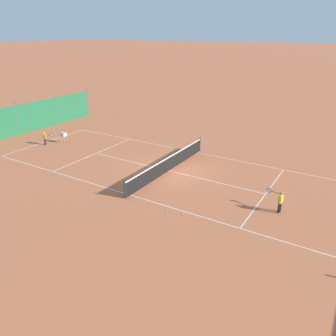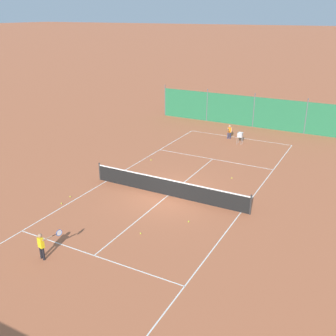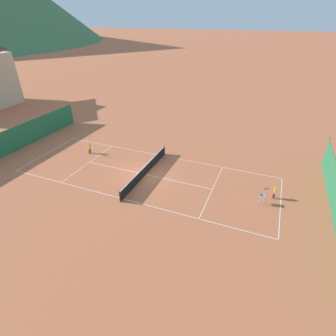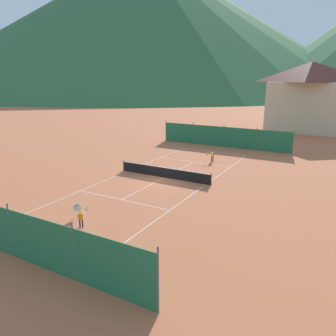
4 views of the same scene
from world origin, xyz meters
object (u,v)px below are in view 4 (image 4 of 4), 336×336
(player_far_service, at_px, (81,217))
(ball_hopper, at_px, (77,208))
(tennis_ball_alley_left, at_px, (155,168))
(tennis_ball_mid_court, at_px, (223,174))
(tennis_ball_by_net_right, at_px, (177,198))
(tennis_ball_near_corner, at_px, (177,166))
(player_far_baseline, at_px, (212,155))
(tennis_net, at_px, (164,172))
(tennis_ball_alley_right, at_px, (222,177))
(alpine_chalet, at_px, (309,96))
(tennis_ball_far_corner, at_px, (119,185))

(player_far_service, xyz_separation_m, ball_hopper, (-1.15, 0.86, 0.02))
(tennis_ball_alley_left, distance_m, tennis_ball_mid_court, 6.75)
(player_far_service, xyz_separation_m, tennis_ball_by_net_right, (2.92, 7.04, -0.61))
(tennis_ball_near_corner, height_order, ball_hopper, ball_hopper)
(player_far_baseline, height_order, tennis_ball_near_corner, player_far_baseline)
(tennis_net, bearing_deg, tennis_ball_by_net_right, -49.99)
(tennis_ball_alley_right, bearing_deg, tennis_ball_mid_court, 99.44)
(tennis_ball_alley_left, relative_size, alpine_chalet, 0.01)
(tennis_ball_alley_left, relative_size, ball_hopper, 0.07)
(tennis_ball_far_corner, bearing_deg, tennis_ball_by_net_right, -3.62)
(tennis_net, height_order, tennis_ball_near_corner, tennis_net)
(tennis_ball_by_net_right, relative_size, tennis_ball_near_corner, 1.00)
(tennis_ball_mid_court, bearing_deg, tennis_ball_far_corner, -132.10)
(player_far_service, bearing_deg, player_far_baseline, 86.83)
(tennis_net, xyz_separation_m, tennis_ball_alley_left, (-2.23, 2.10, -0.47))
(tennis_ball_alley_left, height_order, tennis_ball_mid_court, same)
(tennis_ball_by_net_right, xyz_separation_m, tennis_ball_near_corner, (-4.32, 8.29, 0.00))
(tennis_ball_alley_right, relative_size, ball_hopper, 0.07)
(tennis_ball_by_net_right, height_order, tennis_ball_near_corner, same)
(player_far_service, distance_m, tennis_ball_alley_left, 13.66)
(tennis_ball_near_corner, bearing_deg, tennis_ball_far_corner, -100.50)
(tennis_ball_alley_left, bearing_deg, tennis_ball_by_net_right, -47.62)
(tennis_ball_by_net_right, relative_size, alpine_chalet, 0.01)
(tennis_ball_near_corner, relative_size, ball_hopper, 0.07)
(tennis_ball_far_corner, bearing_deg, alpine_chalet, 75.54)
(tennis_ball_mid_court, bearing_deg, tennis_net, -141.29)
(player_far_baseline, bearing_deg, tennis_ball_alley_right, -59.27)
(player_far_service, bearing_deg, tennis_net, 93.10)
(tennis_ball_near_corner, xyz_separation_m, ball_hopper, (0.25, -14.48, 0.62))
(ball_hopper, bearing_deg, tennis_ball_far_corner, 104.68)
(player_far_baseline, xyz_separation_m, tennis_ball_mid_court, (2.73, -4.00, -0.65))
(tennis_net, relative_size, tennis_ball_mid_court, 139.09)
(tennis_ball_alley_right, xyz_separation_m, tennis_ball_mid_court, (-0.14, 0.83, 0.00))
(tennis_ball_by_net_right, xyz_separation_m, ball_hopper, (-4.07, -6.19, 0.62))
(tennis_ball_far_corner, height_order, tennis_ball_by_net_right, same)
(player_far_baseline, bearing_deg, tennis_ball_by_net_right, -80.86)
(tennis_ball_alley_right, distance_m, tennis_ball_mid_court, 0.84)
(player_far_service, bearing_deg, tennis_ball_by_net_right, 67.48)
(ball_hopper, relative_size, alpine_chalet, 0.07)
(tennis_ball_mid_court, bearing_deg, tennis_ball_alley_right, -80.56)
(player_far_service, distance_m, tennis_ball_far_corner, 7.97)
(tennis_ball_near_corner, xyz_separation_m, alpine_chalet, (8.44, 30.50, 5.79))
(tennis_ball_far_corner, xyz_separation_m, tennis_ball_alley_right, (6.78, 6.52, 0.00))
(tennis_net, bearing_deg, alpine_chalet, 77.53)
(tennis_ball_mid_court, distance_m, alpine_chalet, 31.78)
(tennis_ball_alley_right, relative_size, tennis_ball_near_corner, 1.00)
(player_far_baseline, distance_m, tennis_ball_alley_right, 5.65)
(tennis_ball_near_corner, bearing_deg, player_far_service, -84.78)
(tennis_ball_by_net_right, distance_m, ball_hopper, 7.43)
(tennis_ball_mid_court, distance_m, ball_hopper, 14.76)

